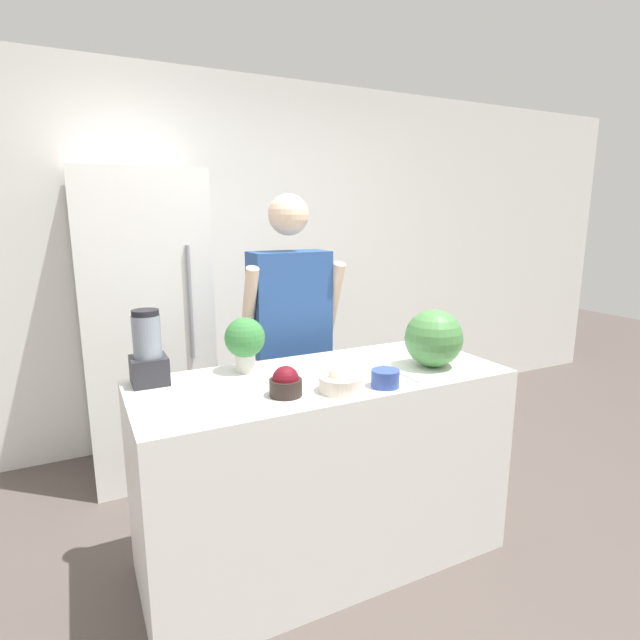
{
  "coord_description": "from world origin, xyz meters",
  "views": [
    {
      "loc": [
        -0.98,
        -1.58,
        1.64
      ],
      "look_at": [
        0.0,
        0.38,
        1.17
      ],
      "focal_mm": 28.0,
      "sensor_mm": 36.0,
      "label": 1
    }
  ],
  "objects_px": {
    "bowl_cherries": "(286,383)",
    "bowl_small_blue": "(385,378)",
    "potted_plant": "(245,340)",
    "blender": "(148,352)",
    "watermelon": "(434,338)",
    "person": "(290,344)",
    "refrigerator": "(145,327)",
    "bowl_cream": "(341,381)"
  },
  "relations": [
    {
      "from": "bowl_cherries",
      "to": "bowl_small_blue",
      "type": "bearing_deg",
      "value": -12.08
    },
    {
      "from": "potted_plant",
      "to": "blender",
      "type": "bearing_deg",
      "value": 177.3
    },
    {
      "from": "blender",
      "to": "potted_plant",
      "type": "relative_size",
      "value": 1.27
    },
    {
      "from": "bowl_cherries",
      "to": "bowl_small_blue",
      "type": "distance_m",
      "value": 0.43
    },
    {
      "from": "watermelon",
      "to": "person",
      "type": "bearing_deg",
      "value": 115.03
    },
    {
      "from": "watermelon",
      "to": "blender",
      "type": "xyz_separation_m",
      "value": [
        -1.22,
        0.38,
        -0.01
      ]
    },
    {
      "from": "bowl_cherries",
      "to": "potted_plant",
      "type": "bearing_deg",
      "value": 96.8
    },
    {
      "from": "refrigerator",
      "to": "potted_plant",
      "type": "bearing_deg",
      "value": -74.4
    },
    {
      "from": "bowl_small_blue",
      "to": "bowl_cherries",
      "type": "bearing_deg",
      "value": 167.92
    },
    {
      "from": "bowl_small_blue",
      "to": "blender",
      "type": "xyz_separation_m",
      "value": [
        -0.88,
        0.48,
        0.11
      ]
    },
    {
      "from": "potted_plant",
      "to": "refrigerator",
      "type": "bearing_deg",
      "value": 105.6
    },
    {
      "from": "watermelon",
      "to": "bowl_cream",
      "type": "relative_size",
      "value": 1.5
    },
    {
      "from": "person",
      "to": "potted_plant",
      "type": "bearing_deg",
      "value": -132.41
    },
    {
      "from": "bowl_cream",
      "to": "blender",
      "type": "xyz_separation_m",
      "value": [
        -0.69,
        0.45,
        0.1
      ]
    },
    {
      "from": "person",
      "to": "bowl_cream",
      "type": "bearing_deg",
      "value": -99.75
    },
    {
      "from": "refrigerator",
      "to": "bowl_cherries",
      "type": "bearing_deg",
      "value": -76.6
    },
    {
      "from": "potted_plant",
      "to": "person",
      "type": "bearing_deg",
      "value": 47.59
    },
    {
      "from": "blender",
      "to": "bowl_cream",
      "type": "bearing_deg",
      "value": -32.96
    },
    {
      "from": "bowl_cream",
      "to": "blender",
      "type": "relative_size",
      "value": 0.55
    },
    {
      "from": "refrigerator",
      "to": "person",
      "type": "relative_size",
      "value": 1.08
    },
    {
      "from": "bowl_cherries",
      "to": "blender",
      "type": "height_order",
      "value": "blender"
    },
    {
      "from": "person",
      "to": "bowl_small_blue",
      "type": "distance_m",
      "value": 0.93
    },
    {
      "from": "refrigerator",
      "to": "potted_plant",
      "type": "height_order",
      "value": "refrigerator"
    },
    {
      "from": "watermelon",
      "to": "bowl_small_blue",
      "type": "distance_m",
      "value": 0.37
    },
    {
      "from": "watermelon",
      "to": "bowl_cherries",
      "type": "relative_size",
      "value": 2.04
    },
    {
      "from": "person",
      "to": "blender",
      "type": "xyz_separation_m",
      "value": [
        -0.84,
        -0.44,
        0.17
      ]
    },
    {
      "from": "bowl_cream",
      "to": "blender",
      "type": "bearing_deg",
      "value": 147.04
    },
    {
      "from": "bowl_cherries",
      "to": "blender",
      "type": "xyz_separation_m",
      "value": [
        -0.47,
        0.39,
        0.09
      ]
    },
    {
      "from": "refrigerator",
      "to": "potted_plant",
      "type": "xyz_separation_m",
      "value": [
        0.3,
        -1.09,
        0.13
      ]
    },
    {
      "from": "person",
      "to": "bowl_cream",
      "type": "xyz_separation_m",
      "value": [
        -0.15,
        -0.89,
        0.07
      ]
    },
    {
      "from": "refrigerator",
      "to": "blender",
      "type": "height_order",
      "value": "refrigerator"
    },
    {
      "from": "bowl_small_blue",
      "to": "blender",
      "type": "height_order",
      "value": "blender"
    },
    {
      "from": "person",
      "to": "bowl_small_blue",
      "type": "bearing_deg",
      "value": -87.38
    },
    {
      "from": "bowl_cherries",
      "to": "bowl_cream",
      "type": "relative_size",
      "value": 0.74
    },
    {
      "from": "bowl_cherries",
      "to": "blender",
      "type": "distance_m",
      "value": 0.62
    },
    {
      "from": "bowl_cherries",
      "to": "bowl_small_blue",
      "type": "relative_size",
      "value": 1.11
    },
    {
      "from": "bowl_cream",
      "to": "potted_plant",
      "type": "height_order",
      "value": "potted_plant"
    },
    {
      "from": "refrigerator",
      "to": "bowl_small_blue",
      "type": "bearing_deg",
      "value": -63.74
    },
    {
      "from": "potted_plant",
      "to": "bowl_cream",
      "type": "bearing_deg",
      "value": -58.0
    },
    {
      "from": "watermelon",
      "to": "bowl_cherries",
      "type": "xyz_separation_m",
      "value": [
        -0.76,
        -0.02,
        -0.1
      ]
    },
    {
      "from": "bowl_cherries",
      "to": "refrigerator",
      "type": "bearing_deg",
      "value": 103.4
    },
    {
      "from": "bowl_cherries",
      "to": "bowl_cream",
      "type": "bearing_deg",
      "value": -13.41
    }
  ]
}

